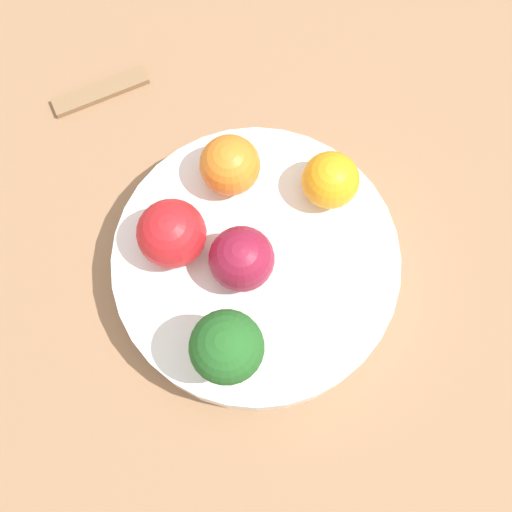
{
  "coord_description": "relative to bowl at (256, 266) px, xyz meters",
  "views": [
    {
      "loc": [
        -0.13,
        -0.05,
        0.56
      ],
      "look_at": [
        0.0,
        0.0,
        0.07
      ],
      "focal_mm": 50.0,
      "sensor_mm": 36.0,
      "label": 1
    }
  ],
  "objects": [
    {
      "name": "apple_red",
      "position": [
        -0.01,
        0.01,
        0.04
      ],
      "size": [
        0.05,
        0.05,
        0.05
      ],
      "color": "maroon",
      "rests_on": "bowl"
    },
    {
      "name": "table_surface",
      "position": [
        0.0,
        0.0,
        -0.03
      ],
      "size": [
        1.2,
        1.2,
        0.02
      ],
      "color": "#936D4C",
      "rests_on": "ground_plane"
    },
    {
      "name": "orange_back",
      "position": [
        0.05,
        0.04,
        0.04
      ],
      "size": [
        0.04,
        0.04,
        0.04
      ],
      "color": "orange",
      "rests_on": "bowl"
    },
    {
      "name": "spoon",
      "position": [
        0.09,
        0.18,
        -0.02
      ],
      "size": [
        0.07,
        0.07,
        0.01
      ],
      "color": "olive",
      "rests_on": "table_surface"
    },
    {
      "name": "ground_plane",
      "position": [
        0.0,
        0.0,
        -0.04
      ],
      "size": [
        6.0,
        6.0,
        0.0
      ],
      "primitive_type": "plane",
      "color": "gray"
    },
    {
      "name": "orange_front",
      "position": [
        0.07,
        -0.03,
        0.04
      ],
      "size": [
        0.04,
        0.04,
        0.04
      ],
      "color": "orange",
      "rests_on": "bowl"
    },
    {
      "name": "broccoli",
      "position": [
        -0.07,
        -0.01,
        0.06
      ],
      "size": [
        0.05,
        0.05,
        0.07
      ],
      "color": "#8CB76B",
      "rests_on": "bowl"
    },
    {
      "name": "apple_green",
      "position": [
        -0.01,
        0.06,
        0.04
      ],
      "size": [
        0.05,
        0.05,
        0.05
      ],
      "color": "red",
      "rests_on": "bowl"
    },
    {
      "name": "bowl",
      "position": [
        0.0,
        0.0,
        0.0
      ],
      "size": [
        0.21,
        0.21,
        0.04
      ],
      "color": "white",
      "rests_on": "table_surface"
    }
  ]
}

